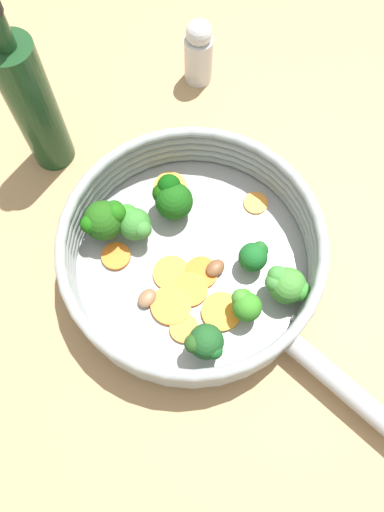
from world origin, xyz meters
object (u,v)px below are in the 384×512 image
Objects in this scene: broccoli_floret_2 at (254,256)px; carrot_slice_9 at (184,329)px; carrot_slice_3 at (116,256)px; broccoli_floret_0 at (172,198)px; skillet at (192,263)px; carrot_slice_6 at (170,187)px; oil_bottle at (33,105)px; broccoli_floret_5 at (245,304)px; carrot_slice_7 at (256,203)px; mushroom_piece_0 at (215,268)px; carrot_slice_0 at (190,289)px; broccoli_floret_4 at (134,223)px; carrot_slice_5 at (171,305)px; carrot_slice_4 at (171,273)px; broccoli_floret_1 at (105,219)px; mushroom_piece_1 at (147,298)px; carrot_slice_8 at (176,200)px; salt_shaker at (199,52)px; carrot_slice_2 at (221,312)px; broccoli_floret_6 at (286,285)px; broccoli_floret_3 at (205,343)px; carrot_slice_1 at (204,271)px.

carrot_slice_9 is at bearing -169.55° from broccoli_floret_2.
broccoli_floret_0 reaches higher than carrot_slice_3.
carrot_slice_6 reaches higher than skillet.
carrot_slice_6 is 1.03× the size of broccoli_floret_2.
broccoli_floret_0 is at bearing -64.25° from oil_bottle.
skillet is 0.09m from broccoli_floret_5.
broccoli_floret_2 is at bearing -80.24° from carrot_slice_6.
oil_bottle is (-0.16, 0.21, 0.08)m from carrot_slice_7.
carrot_slice_9 is (-0.08, -0.16, 0.00)m from carrot_slice_6.
broccoli_floret_2 is 0.05m from mushroom_piece_0.
carrot_slice_0 is 0.10m from broccoli_floret_4.
carrot_slice_5 is at bearing 174.48° from broccoli_floret_2.
broccoli_floret_4 is 0.10m from mushroom_piece_0.
carrot_slice_3 is at bearing 142.65° from skillet.
broccoli_floret_1 reaches higher than carrot_slice_4.
carrot_slice_5 is 1.88× the size of mushroom_piece_1.
broccoli_floret_1 is at bearing 73.32° from carrot_slice_3.
oil_bottle is at bearing 97.81° from carrot_slice_4.
carrot_slice_9 is 0.13m from broccoli_floret_4.
skillet is 0.04m from carrot_slice_0.
mushroom_piece_1 is (-0.09, -0.09, 0.00)m from carrot_slice_8.
carrot_slice_4 is at bearing -124.74° from broccoli_floret_0.
carrot_slice_3 is at bearing -143.65° from salt_shaker.
broccoli_floret_1 is (-0.08, 0.02, 0.00)m from broccoli_floret_0.
carrot_slice_2 is (0.01, -0.04, 0.00)m from carrot_slice_0.
carrot_slice_4 is 0.99× the size of broccoli_floret_5.
broccoli_floret_5 is at bearing 170.80° from broccoli_floret_6.
carrot_slice_2 is 1.51× the size of carrot_slice_7.
mushroom_piece_1 is (-0.09, -0.08, -0.03)m from broccoli_floret_0.
carrot_slice_4 is 0.81× the size of broccoli_floret_0.
skillet is 0.07m from mushroom_piece_1.
broccoli_floret_1 is 1.12× the size of broccoli_floret_3.
carrot_slice_6 is (0.06, 0.09, 0.00)m from carrot_slice_4.
mushroom_piece_0 is 0.08m from mushroom_piece_1.
carrot_slice_3 is at bearing -171.04° from broccoli_floret_0.
broccoli_floret_0 is (-0.01, -0.03, 0.03)m from carrot_slice_6.
carrot_slice_9 is 0.04m from broccoli_floret_3.
broccoli_floret_6 is at bearing -108.04° from salt_shaker.
broccoli_floret_2 reaches higher than carrot_slice_5.
oil_bottle is at bearing 106.54° from mushroom_piece_0.
carrot_slice_1 is 0.85× the size of carrot_slice_5.
carrot_slice_6 is at bearing 76.23° from carrot_slice_1.
carrot_slice_0 reaches higher than carrot_slice_4.
broccoli_floret_4 is at bearing 80.90° from carrot_slice_5.
carrot_slice_5 is 0.03m from mushroom_piece_1.
skillet is 6.54× the size of carrot_slice_4.
carrot_slice_5 is 0.11m from broccoli_floret_2.
broccoli_floret_6 is 2.02× the size of mushroom_piece_1.
broccoli_floret_0 is at bearing -12.96° from broccoli_floret_1.
skillet is 0.09m from carrot_slice_3.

